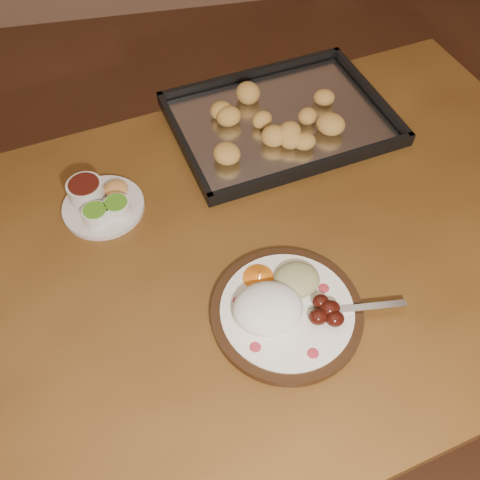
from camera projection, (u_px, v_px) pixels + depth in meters
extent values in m
plane|color=#54321D|center=(170.00, 353.00, 1.69)|extent=(4.00, 4.00, 0.00)
cube|color=brown|center=(239.00, 260.00, 1.02)|extent=(1.65, 1.18, 0.04)
cylinder|color=#452D14|center=(391.00, 167.00, 1.69)|extent=(0.07, 0.07, 0.71)
cylinder|color=black|center=(287.00, 312.00, 0.92)|extent=(0.26, 0.26, 0.02)
cylinder|color=white|center=(287.00, 310.00, 0.92)|extent=(0.23, 0.23, 0.01)
ellipsoid|color=#B02A39|center=(255.00, 347.00, 0.87)|extent=(0.02, 0.02, 0.00)
ellipsoid|color=#B02A39|center=(313.00, 353.00, 0.86)|extent=(0.02, 0.02, 0.00)
ellipsoid|color=#B02A39|center=(324.00, 288.00, 0.94)|extent=(0.02, 0.02, 0.00)
ellipsoid|color=#B02A39|center=(238.00, 301.00, 0.92)|extent=(0.02, 0.02, 0.00)
ellipsoid|color=white|center=(268.00, 308.00, 0.90)|extent=(0.14, 0.12, 0.05)
ellipsoid|color=#47110A|center=(318.00, 317.00, 0.89)|extent=(0.03, 0.03, 0.03)
ellipsoid|color=#47110A|center=(330.00, 309.00, 0.90)|extent=(0.03, 0.03, 0.03)
ellipsoid|color=#47110A|center=(321.00, 301.00, 0.91)|extent=(0.03, 0.03, 0.03)
ellipsoid|color=#47110A|center=(335.00, 319.00, 0.89)|extent=(0.03, 0.03, 0.03)
ellipsoid|color=tan|center=(297.00, 279.00, 0.94)|extent=(0.09, 0.09, 0.03)
cone|color=orange|center=(259.00, 276.00, 0.94)|extent=(0.07, 0.07, 0.03)
cube|color=silver|center=(370.00, 307.00, 0.91)|extent=(0.13, 0.02, 0.00)
cube|color=silver|center=(331.00, 310.00, 0.91)|extent=(0.04, 0.02, 0.00)
cylinder|color=silver|center=(319.00, 316.00, 0.90)|extent=(0.03, 0.00, 0.00)
cylinder|color=silver|center=(319.00, 313.00, 0.90)|extent=(0.03, 0.00, 0.00)
cylinder|color=silver|center=(318.00, 310.00, 0.91)|extent=(0.03, 0.00, 0.00)
cylinder|color=silver|center=(317.00, 307.00, 0.91)|extent=(0.03, 0.00, 0.00)
cylinder|color=beige|center=(104.00, 207.00, 1.07)|extent=(0.16, 0.16, 0.01)
cylinder|color=silver|center=(96.00, 215.00, 1.03)|extent=(0.05, 0.05, 0.03)
cylinder|color=#46871B|center=(95.00, 210.00, 1.02)|extent=(0.04, 0.04, 0.00)
cylinder|color=silver|center=(117.00, 208.00, 1.04)|extent=(0.05, 0.05, 0.03)
cylinder|color=#46871B|center=(116.00, 203.00, 1.03)|extent=(0.04, 0.04, 0.00)
cylinder|color=silver|center=(86.00, 191.00, 1.06)|extent=(0.07, 0.07, 0.04)
cylinder|color=#3B100A|center=(84.00, 184.00, 1.04)|extent=(0.06, 0.06, 0.00)
ellipsoid|color=#C78F46|center=(116.00, 189.00, 1.08)|extent=(0.05, 0.05, 0.02)
cube|color=black|center=(281.00, 122.00, 1.22)|extent=(0.54, 0.44, 0.01)
cube|color=black|center=(252.00, 74.00, 1.30)|extent=(0.47, 0.10, 0.02)
cube|color=black|center=(315.00, 167.00, 1.11)|extent=(0.47, 0.10, 0.02)
cube|color=black|center=(370.00, 92.00, 1.26)|extent=(0.08, 0.35, 0.02)
cube|color=black|center=(183.00, 144.00, 1.16)|extent=(0.08, 0.35, 0.02)
cube|color=silver|center=(281.00, 120.00, 1.22)|extent=(0.50, 0.40, 0.00)
ellipsoid|color=gold|center=(305.00, 106.00, 1.21)|extent=(0.05, 0.05, 0.04)
ellipsoid|color=gold|center=(317.00, 92.00, 1.25)|extent=(0.07, 0.07, 0.04)
ellipsoid|color=gold|center=(281.00, 85.00, 1.26)|extent=(0.07, 0.07, 0.04)
ellipsoid|color=gold|center=(271.00, 98.00, 1.23)|extent=(0.05, 0.05, 0.04)
ellipsoid|color=gold|center=(247.00, 98.00, 1.23)|extent=(0.07, 0.07, 0.04)
ellipsoid|color=gold|center=(256.00, 113.00, 1.20)|extent=(0.07, 0.07, 0.04)
ellipsoid|color=gold|center=(229.00, 127.00, 1.17)|extent=(0.05, 0.05, 0.04)
ellipsoid|color=gold|center=(262.00, 136.00, 1.15)|extent=(0.07, 0.07, 0.04)
ellipsoid|color=gold|center=(260.00, 136.00, 1.16)|extent=(0.07, 0.07, 0.04)
ellipsoid|color=gold|center=(299.00, 139.00, 1.15)|extent=(0.05, 0.05, 0.04)
ellipsoid|color=gold|center=(300.00, 120.00, 1.19)|extent=(0.07, 0.07, 0.04)
ellipsoid|color=gold|center=(332.00, 111.00, 1.20)|extent=(0.07, 0.07, 0.04)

